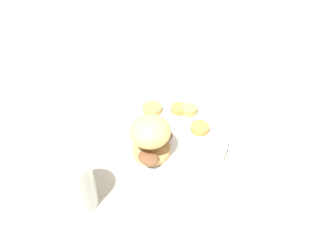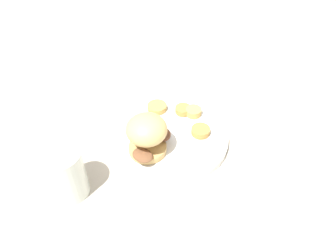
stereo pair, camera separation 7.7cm
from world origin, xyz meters
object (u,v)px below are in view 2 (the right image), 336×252
Objects in this scene: dinner_plate at (168,136)px; sandwich at (147,134)px; drinking_glass at (66,174)px; fork at (284,159)px.

dinner_plate is 2.43× the size of sandwich.
dinner_plate is 2.54× the size of drinking_glass.
dinner_plate is 0.27m from fork.
fork is 0.48m from drinking_glass.
drinking_glass reaches higher than fork.
fork is (0.04, 0.27, -0.01)m from dinner_plate.
sandwich is at bearing -35.21° from dinner_plate.
sandwich is 0.32m from fork.
dinner_plate is at bearing -99.08° from fork.
dinner_plate is at bearing 131.43° from drinking_glass.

